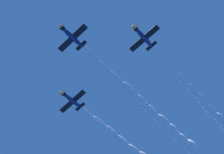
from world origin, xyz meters
TOP-DOWN VIEW (x-y plane):
  - airplane_lead at (-2.58, -6.30)m, footprint 9.77×8.90m
  - airplane_left_wingman at (4.79, 11.85)m, footprint 9.78×8.89m
  - airplane_right_wingman at (-22.18, 1.00)m, footprint 9.76×8.93m
  - smoke_trail_lead at (-19.87, 33.03)m, footprint 25.60×53.80m
  - smoke_trail_left_wingman at (-12.38, 51.16)m, footprint 25.60×53.99m

SIDE VIEW (x-z plane):
  - airplane_lead at x=-2.58m, z-range 74.48..77.81m
  - airplane_right_wingman at x=-22.18m, z-range 74.85..78.45m
  - airplane_left_wingman at x=4.79m, z-range 76.19..79.50m
  - smoke_trail_lead at x=-19.87m, z-range 75.62..81.93m
  - smoke_trail_left_wingman at x=-12.38m, z-range 77.27..83.36m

